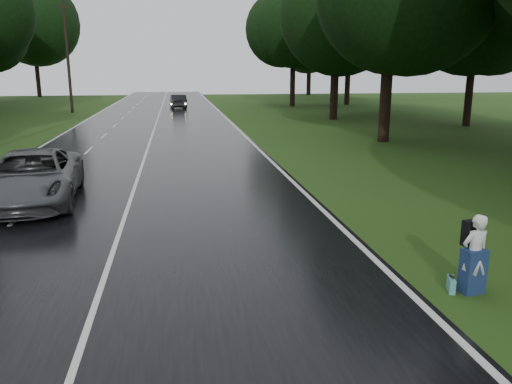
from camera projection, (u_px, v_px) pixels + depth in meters
ground at (80, 353)px, 7.60m from camera, size 160.00×160.00×0.00m
road at (148, 149)px, 26.79m from camera, size 12.00×140.00×0.04m
lane_center at (148, 149)px, 26.78m from camera, size 0.12×140.00×0.01m
grey_car at (32, 177)px, 15.85m from camera, size 3.22×6.09×1.63m
far_car at (178, 101)px, 54.32m from camera, size 1.86×4.55×1.47m
hitchhiker at (474, 257)px, 9.52m from camera, size 0.62×0.58×1.55m
suitcase at (451, 284)px, 9.69m from camera, size 0.24×0.40×0.27m
utility_pole_far at (72, 113)px, 49.63m from camera, size 1.80×0.28×10.89m
tree_right_d at (383, 141)px, 29.91m from camera, size 9.47×9.47×14.80m
tree_right_e at (333, 119)px, 42.89m from camera, size 9.20×9.20×14.38m
tree_right_f at (292, 106)px, 58.26m from camera, size 10.17×10.17×15.89m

